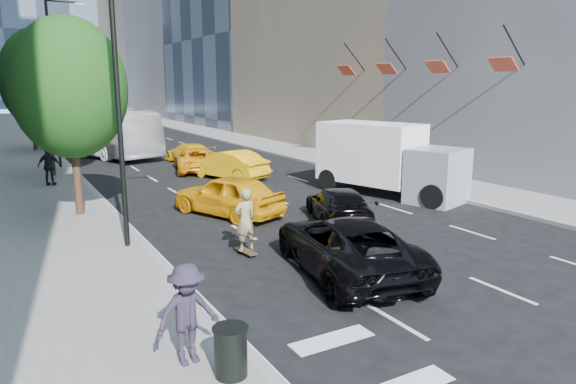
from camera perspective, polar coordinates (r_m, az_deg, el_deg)
ground at (r=16.24m, az=9.18°, el=-6.66°), size 160.00×160.00×0.00m
sidewalk_left at (r=42.24m, az=-28.45°, el=3.61°), size 6.00×120.00×0.15m
sidewalk_right at (r=46.62m, az=-4.41°, el=5.66°), size 4.00×120.00×0.15m
lamp_near at (r=16.31m, az=-18.02°, el=13.75°), size 2.13×0.22×10.00m
lamp_far at (r=34.11m, az=-24.44°, el=12.03°), size 2.13×0.22×10.00m
tree_near at (r=21.08m, az=-23.11°, el=10.55°), size 4.20×4.20×7.46m
tree_mid at (r=31.03m, az=-25.44°, el=11.14°), size 4.50×4.50×7.99m
tree_far at (r=44.01m, az=-26.75°, el=10.01°), size 3.90×3.90×6.92m
traffic_signal at (r=52.04m, az=-26.35°, el=9.72°), size 2.48×0.53×5.20m
facade_flags at (r=29.96m, az=13.66°, el=13.61°), size 1.85×13.30×2.05m
skateboarder at (r=15.63m, az=-4.78°, el=-3.57°), size 0.75×0.53×1.93m
black_sedan_lincoln at (r=14.25m, az=6.49°, el=-5.86°), size 3.78×6.16×1.59m
black_sedan_mercedes at (r=19.41m, az=5.64°, el=-1.46°), size 3.35×4.90×1.32m
taxi_a at (r=20.45m, az=-6.68°, el=-0.32°), size 3.66×5.21×1.65m
taxi_b at (r=28.48m, az=-6.68°, el=3.07°), size 3.37×5.06×1.58m
taxi_c at (r=31.34m, az=-10.26°, el=3.60°), size 3.52×5.46×1.40m
taxi_d at (r=34.52m, az=-10.92°, el=4.26°), size 2.31×4.70×1.31m
city_bus at (r=40.13m, az=-20.27°, el=6.40°), size 6.49×13.09×3.56m
box_truck at (r=24.50m, az=10.93°, el=3.63°), size 4.41×7.35×3.32m
pedestrian_b at (r=28.15m, az=-24.99°, el=2.63°), size 1.23×0.98×1.96m
pedestrian_c at (r=9.61m, az=-11.11°, el=-13.19°), size 1.27×0.81×1.88m
trash_can at (r=9.35m, az=-6.37°, el=-17.29°), size 0.58×0.58×0.86m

